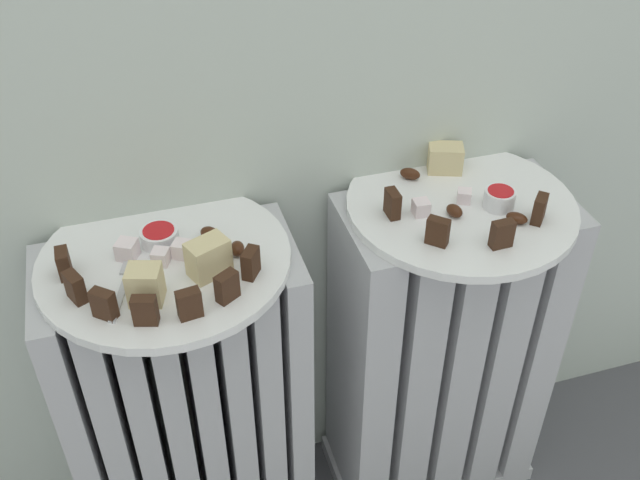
# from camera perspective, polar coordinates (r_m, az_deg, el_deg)

# --- Properties ---
(radiator_left) EXTENTS (0.34, 0.18, 0.57)m
(radiator_left) POSITION_cam_1_polar(r_m,az_deg,el_deg) (1.13, -9.98, -13.21)
(radiator_left) COLOR #B2B2B7
(radiator_left) RESTS_ON ground_plane
(radiator_right) EXTENTS (0.34, 0.18, 0.57)m
(radiator_right) POSITION_cam_1_polar(r_m,az_deg,el_deg) (1.20, 9.22, -8.92)
(radiator_right) COLOR #B2B2B7
(radiator_right) RESTS_ON ground_plane
(plate_left) EXTENTS (0.31, 0.31, 0.01)m
(plate_left) POSITION_cam_1_polar(r_m,az_deg,el_deg) (0.92, -11.95, -1.54)
(plate_left) COLOR white
(plate_left) RESTS_ON radiator_left
(plate_right) EXTENTS (0.31, 0.31, 0.01)m
(plate_right) POSITION_cam_1_polar(r_m,az_deg,el_deg) (1.01, 10.87, 2.65)
(plate_right) COLOR white
(plate_right) RESTS_ON radiator_right
(dark_cake_slice_left_0) EXTENTS (0.01, 0.03, 0.04)m
(dark_cake_slice_left_0) POSITION_cam_1_polar(r_m,az_deg,el_deg) (0.91, -19.25, -1.74)
(dark_cake_slice_left_0) COLOR #382114
(dark_cake_slice_left_0) RESTS_ON plate_left
(dark_cake_slice_left_1) EXTENTS (0.02, 0.03, 0.04)m
(dark_cake_slice_left_1) POSITION_cam_1_polar(r_m,az_deg,el_deg) (0.87, -18.46, -3.50)
(dark_cake_slice_left_1) COLOR #382114
(dark_cake_slice_left_1) RESTS_ON plate_left
(dark_cake_slice_left_2) EXTENTS (0.03, 0.03, 0.04)m
(dark_cake_slice_left_2) POSITION_cam_1_polar(r_m,az_deg,el_deg) (0.84, -16.42, -4.81)
(dark_cake_slice_left_2) COLOR #382114
(dark_cake_slice_left_2) RESTS_ON plate_left
(dark_cake_slice_left_3) EXTENTS (0.03, 0.02, 0.04)m
(dark_cake_slice_left_3) POSITION_cam_1_polar(r_m,az_deg,el_deg) (0.82, -13.42, -5.34)
(dark_cake_slice_left_3) COLOR #382114
(dark_cake_slice_left_3) RESTS_ON plate_left
(dark_cake_slice_left_4) EXTENTS (0.03, 0.02, 0.04)m
(dark_cake_slice_left_4) POSITION_cam_1_polar(r_m,az_deg,el_deg) (0.82, -10.10, -4.91)
(dark_cake_slice_left_4) COLOR #382114
(dark_cake_slice_left_4) RESTS_ON plate_left
(dark_cake_slice_left_5) EXTENTS (0.03, 0.03, 0.04)m
(dark_cake_slice_left_5) POSITION_cam_1_polar(r_m,az_deg,el_deg) (0.83, -7.22, -3.61)
(dark_cake_slice_left_5) COLOR #382114
(dark_cake_slice_left_5) RESTS_ON plate_left
(dark_cake_slice_left_6) EXTENTS (0.03, 0.03, 0.04)m
(dark_cake_slice_left_6) POSITION_cam_1_polar(r_m,az_deg,el_deg) (0.86, -5.40, -1.79)
(dark_cake_slice_left_6) COLOR #382114
(dark_cake_slice_left_6) RESTS_ON plate_left
(marble_cake_slice_left_0) EXTENTS (0.06, 0.05, 0.05)m
(marble_cake_slice_left_0) POSITION_cam_1_polar(r_m,az_deg,el_deg) (0.87, -8.65, -1.37)
(marble_cake_slice_left_0) COLOR beige
(marble_cake_slice_left_0) RESTS_ON plate_left
(marble_cake_slice_left_1) EXTENTS (0.05, 0.04, 0.04)m
(marble_cake_slice_left_1) POSITION_cam_1_polar(r_m,az_deg,el_deg) (0.85, -13.40, -3.40)
(marble_cake_slice_left_1) COLOR beige
(marble_cake_slice_left_1) RESTS_ON plate_left
(turkish_delight_left_0) EXTENTS (0.03, 0.03, 0.02)m
(turkish_delight_left_0) POSITION_cam_1_polar(r_m,az_deg,el_deg) (0.91, -10.65, -0.72)
(turkish_delight_left_0) COLOR white
(turkish_delight_left_0) RESTS_ON plate_left
(turkish_delight_left_1) EXTENTS (0.03, 0.03, 0.02)m
(turkish_delight_left_1) POSITION_cam_1_polar(r_m,az_deg,el_deg) (0.92, -14.73, -0.72)
(turkish_delight_left_1) COLOR white
(turkish_delight_left_1) RESTS_ON plate_left
(turkish_delight_left_2) EXTENTS (0.03, 0.03, 0.02)m
(turkish_delight_left_2) POSITION_cam_1_polar(r_m,az_deg,el_deg) (0.90, -12.26, -1.28)
(turkish_delight_left_2) COLOR white
(turkish_delight_left_2) RESTS_ON plate_left
(medjool_date_left_0) EXTENTS (0.02, 0.03, 0.02)m
(medjool_date_left_0) POSITION_cam_1_polar(r_m,az_deg,el_deg) (0.90, -6.44, -0.67)
(medjool_date_left_0) COLOR #3D1E0F
(medjool_date_left_0) RESTS_ON plate_left
(medjool_date_left_1) EXTENTS (0.03, 0.03, 0.02)m
(medjool_date_left_1) POSITION_cam_1_polar(r_m,az_deg,el_deg) (0.93, -8.55, 0.50)
(medjool_date_left_1) COLOR #3D1E0F
(medjool_date_left_1) RESTS_ON plate_left
(jam_bowl_left) EXTENTS (0.05, 0.05, 0.02)m
(jam_bowl_left) POSITION_cam_1_polar(r_m,az_deg,el_deg) (0.93, -12.36, 0.33)
(jam_bowl_left) COLOR white
(jam_bowl_left) RESTS_ON plate_left
(dark_cake_slice_right_0) EXTENTS (0.01, 0.03, 0.04)m
(dark_cake_slice_right_0) POSITION_cam_1_polar(r_m,az_deg,el_deg) (0.96, 5.65, 2.83)
(dark_cake_slice_right_0) COLOR #382114
(dark_cake_slice_right_0) RESTS_ON plate_right
(dark_cake_slice_right_1) EXTENTS (0.03, 0.03, 0.04)m
(dark_cake_slice_right_1) POSITION_cam_1_polar(r_m,az_deg,el_deg) (0.92, 9.11, 0.65)
(dark_cake_slice_right_1) COLOR #382114
(dark_cake_slice_right_1) RESTS_ON plate_right
(dark_cake_slice_right_2) EXTENTS (0.03, 0.02, 0.04)m
(dark_cake_slice_right_2) POSITION_cam_1_polar(r_m,az_deg,el_deg) (0.93, 13.94, 0.45)
(dark_cake_slice_right_2) COLOR #382114
(dark_cake_slice_right_2) RESTS_ON plate_right
(dark_cake_slice_right_3) EXTENTS (0.03, 0.03, 0.04)m
(dark_cake_slice_right_3) POSITION_cam_1_polar(r_m,az_deg,el_deg) (0.98, 16.66, 2.31)
(dark_cake_slice_right_3) COLOR #382114
(dark_cake_slice_right_3) RESTS_ON plate_right
(marble_cake_slice_right_0) EXTENTS (0.06, 0.05, 0.04)m
(marble_cake_slice_right_0) POSITION_cam_1_polar(r_m,az_deg,el_deg) (1.06, 9.68, 6.27)
(marble_cake_slice_right_0) COLOR beige
(marble_cake_slice_right_0) RESTS_ON plate_right
(turkish_delight_right_0) EXTENTS (0.02, 0.02, 0.02)m
(turkish_delight_right_0) POSITION_cam_1_polar(r_m,az_deg,el_deg) (1.00, 11.12, 3.37)
(turkish_delight_right_0) COLOR white
(turkish_delight_right_0) RESTS_ON plate_right
(turkish_delight_right_1) EXTENTS (0.02, 0.02, 0.02)m
(turkish_delight_right_1) POSITION_cam_1_polar(r_m,az_deg,el_deg) (0.97, 7.84, 2.51)
(turkish_delight_right_1) COLOR white
(turkish_delight_right_1) RESTS_ON plate_right
(medjool_date_right_0) EXTENTS (0.02, 0.03, 0.02)m
(medjool_date_right_0) POSITION_cam_1_polar(r_m,az_deg,el_deg) (0.97, 10.38, 2.24)
(medjool_date_right_0) COLOR #3D1E0F
(medjool_date_right_0) RESTS_ON plate_right
(medjool_date_right_1) EXTENTS (0.03, 0.03, 0.01)m
(medjool_date_right_1) POSITION_cam_1_polar(r_m,az_deg,el_deg) (0.98, 15.01, 1.65)
(medjool_date_right_1) COLOR #3D1E0F
(medjool_date_right_1) RESTS_ON plate_right
(medjool_date_right_2) EXTENTS (0.03, 0.03, 0.02)m
(medjool_date_right_2) POSITION_cam_1_polar(r_m,az_deg,el_deg) (1.04, 7.00, 5.12)
(medjool_date_right_2) COLOR #3D1E0F
(medjool_date_right_2) RESTS_ON plate_right
(jam_bowl_right) EXTENTS (0.04, 0.04, 0.03)m
(jam_bowl_right) POSITION_cam_1_polar(r_m,az_deg,el_deg) (1.00, 13.75, 3.20)
(jam_bowl_right) COLOR white
(jam_bowl_right) RESTS_ON plate_right
(fork) EXTENTS (0.04, 0.10, 0.00)m
(fork) POSITION_cam_1_polar(r_m,az_deg,el_deg) (0.88, -14.96, -3.47)
(fork) COLOR #B7B7BC
(fork) RESTS_ON plate_left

